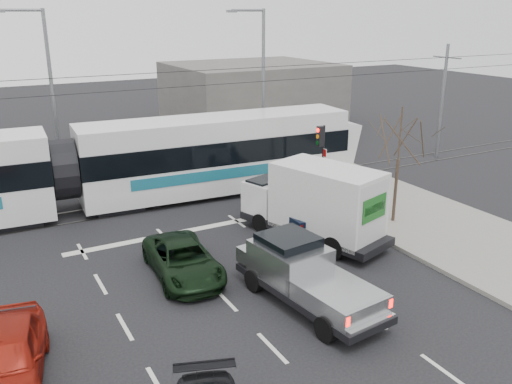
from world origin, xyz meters
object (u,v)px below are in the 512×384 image
street_lamp_far (48,87)px  silver_pickup (302,272)px  tram (62,171)px  green_car (183,260)px  red_car (6,358)px  traffic_signal (321,147)px  box_truck (316,203)px  street_lamp_near (261,79)px  bare_tree (400,139)px  navy_pickup (287,206)px

street_lamp_far → silver_pickup: size_ratio=1.57×
tram → green_car: (2.46, -8.32, -1.45)m
tram → red_car: (-3.48, -11.71, -1.31)m
traffic_signal → box_truck: 4.89m
street_lamp_near → box_truck: size_ratio=1.36×
traffic_signal → street_lamp_far: (-10.66, 9.50, 2.37)m
street_lamp_far → silver_pickup: street_lamp_far is taller
silver_pickup → street_lamp_far: bearing=98.4°
tram → street_lamp_far: bearing=87.6°
bare_tree → traffic_signal: bearing=105.8°
bare_tree → silver_pickup: 8.55m
box_truck → bare_tree: bearing=-20.5°
tram → traffic_signal: bearing=-16.4°
traffic_signal → silver_pickup: 9.95m
bare_tree → traffic_signal: (-1.13, 4.00, -1.05)m
red_car → tram: bearing=84.4°
silver_pickup → bare_tree: bearing=20.7°
silver_pickup → box_truck: size_ratio=0.86×
bare_tree → red_car: bare_tree is taller
traffic_signal → green_car: bearing=-153.9°
box_truck → green_car: 5.97m
street_lamp_far → bare_tree: bearing=-48.9°
traffic_signal → silver_pickup: bearing=-128.2°
bare_tree → street_lamp_far: bearing=131.1°
tram → green_car: tram is taller
traffic_signal → box_truck: size_ratio=0.54×
bare_tree → tram: bearing=146.9°
tram → bare_tree: bearing=-29.7°
street_lamp_near → red_car: size_ratio=2.03×
street_lamp_near → box_truck: bearing=-108.2°
navy_pickup → red_car: navy_pickup is taller
street_lamp_near → silver_pickup: size_ratio=1.57×
navy_pickup → red_car: (-11.52, -5.56, -0.19)m
tram → silver_pickup: 12.86m
bare_tree → box_truck: 4.59m
bare_tree → green_car: (-9.87, -0.28, -3.18)m
silver_pickup → red_car: (-8.64, 0.03, -0.25)m
bare_tree → street_lamp_near: bearing=91.4°
navy_pickup → green_car: size_ratio=1.04×
street_lamp_far → tram: (-0.55, -5.46, -3.05)m
navy_pickup → green_car: bearing=-157.0°
traffic_signal → tram: tram is taller
bare_tree → navy_pickup: bare_tree is taller
street_lamp_far → silver_pickup: 18.28m
bare_tree → tram: size_ratio=0.17×
red_car → bare_tree: bearing=24.0°
bare_tree → street_lamp_far: (-11.79, 13.50, 1.32)m
street_lamp_far → navy_pickup: bearing=-57.2°
bare_tree → tram: tram is taller
street_lamp_far → green_car: bearing=-82.1°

